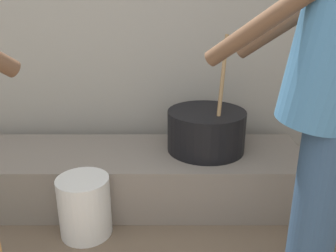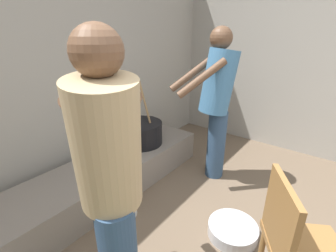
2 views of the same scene
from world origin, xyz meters
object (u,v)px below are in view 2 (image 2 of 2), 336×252
Objects in this scene: cooking_pot_main at (141,133)px; bucket_white_plastic at (120,199)px; metal_mixing_bowl at (233,230)px; cook_in_tan_shirt at (111,179)px; cook_in_blue_shirt at (217,98)px; chair_brown_wood at (297,247)px.

cooking_pot_main is 0.86m from bucket_white_plastic.
cook_in_tan_shirt is at bearing 161.33° from metal_mixing_bowl.
cook_in_blue_shirt is at bearing -17.60° from bucket_white_plastic.
cooking_pot_main is at bearing 76.92° from metal_mixing_bowl.
cooking_pot_main is 0.44× the size of cook_in_blue_shirt.
cook_in_tan_shirt reaches higher than cooking_pot_main.
cooking_pot_main is at bearing 70.02° from chair_brown_wood.
cook_in_tan_shirt is 1.80× the size of chair_brown_wood.
metal_mixing_bowl is (-0.68, -0.56, -0.87)m from cook_in_blue_shirt.
chair_brown_wood reaches higher than metal_mixing_bowl.
chair_brown_wood is at bearing -109.98° from cooking_pot_main.
chair_brown_wood is at bearing -87.34° from bucket_white_plastic.
cooking_pot_main reaches higher than bucket_white_plastic.
cooking_pot_main reaches higher than metal_mixing_bowl.
cook_in_tan_shirt is at bearing -170.91° from cook_in_blue_shirt.
cook_in_blue_shirt reaches higher than bucket_white_plastic.
cook_in_blue_shirt reaches higher than chair_brown_wood.
cook_in_tan_shirt is 1.03m from chair_brown_wood.
chair_brown_wood is at bearing -126.39° from metal_mixing_bowl.
bucket_white_plastic is (-0.06, 1.36, -0.32)m from chair_brown_wood.
bucket_white_plastic is at bearing 162.40° from cook_in_blue_shirt.
cook_in_blue_shirt is 1.35m from bucket_white_plastic.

